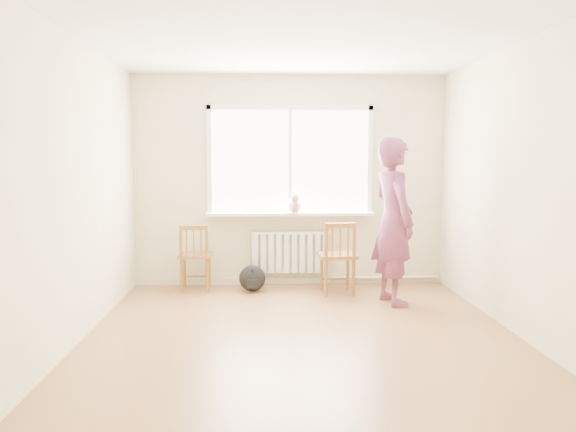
{
  "coord_description": "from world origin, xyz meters",
  "views": [
    {
      "loc": [
        -0.36,
        -4.99,
        1.64
      ],
      "look_at": [
        -0.07,
        1.2,
        1.0
      ],
      "focal_mm": 35.0,
      "sensor_mm": 36.0,
      "label": 1
    }
  ],
  "objects": [
    {
      "name": "windowsill",
      "position": [
        0.0,
        2.14,
        0.93
      ],
      "size": [
        2.15,
        0.22,
        0.04
      ],
      "primitive_type": "cube",
      "color": "white",
      "rests_on": "back_wall"
    },
    {
      "name": "heating_pipe",
      "position": [
        1.25,
        2.19,
        0.08
      ],
      "size": [
        1.4,
        0.04,
        0.04
      ],
      "primitive_type": "cylinder",
      "rotation": [
        0.0,
        1.57,
        0.0
      ],
      "color": "silver",
      "rests_on": "back_wall"
    },
    {
      "name": "chair_left",
      "position": [
        -1.19,
        1.89,
        0.42
      ],
      "size": [
        0.42,
        0.4,
        0.83
      ],
      "rotation": [
        0.0,
        0.0,
        3.16
      ],
      "color": "olive",
      "rests_on": "floor"
    },
    {
      "name": "floor",
      "position": [
        0.0,
        0.0,
        0.0
      ],
      "size": [
        4.5,
        4.5,
        0.0
      ],
      "primitive_type": "plane",
      "color": "olive",
      "rests_on": "ground"
    },
    {
      "name": "cat",
      "position": [
        0.05,
        2.05,
        1.06
      ],
      "size": [
        0.19,
        0.42,
        0.28
      ],
      "rotation": [
        0.0,
        0.0,
        0.02
      ],
      "color": "beige",
      "rests_on": "windowsill"
    },
    {
      "name": "backpack",
      "position": [
        -0.49,
        1.83,
        0.16
      ],
      "size": [
        0.33,
        0.25,
        0.33
      ],
      "primitive_type": "ellipsoid",
      "rotation": [
        0.0,
        0.0,
        0.02
      ],
      "color": "black",
      "rests_on": "floor"
    },
    {
      "name": "baseboard",
      "position": [
        0.0,
        2.23,
        0.04
      ],
      "size": [
        4.0,
        0.03,
        0.08
      ],
      "primitive_type": "cube",
      "color": "beige",
      "rests_on": "ground"
    },
    {
      "name": "radiator",
      "position": [
        0.0,
        2.16,
        0.44
      ],
      "size": [
        1.0,
        0.12,
        0.55
      ],
      "color": "white",
      "rests_on": "back_wall"
    },
    {
      "name": "ceiling",
      "position": [
        0.0,
        0.0,
        2.7
      ],
      "size": [
        4.5,
        4.5,
        0.0
      ],
      "primitive_type": "plane",
      "rotation": [
        3.14,
        0.0,
        0.0
      ],
      "color": "white",
      "rests_on": "back_wall"
    },
    {
      "name": "back_wall",
      "position": [
        0.0,
        2.25,
        1.35
      ],
      "size": [
        4.0,
        0.01,
        2.7
      ],
      "primitive_type": "cube",
      "color": "beige",
      "rests_on": "ground"
    },
    {
      "name": "window",
      "position": [
        0.0,
        2.22,
        1.66
      ],
      "size": [
        2.12,
        0.05,
        1.42
      ],
      "color": "white",
      "rests_on": "back_wall"
    },
    {
      "name": "person",
      "position": [
        1.11,
        1.19,
        0.94
      ],
      "size": [
        0.6,
        0.77,
        1.87
      ],
      "primitive_type": "imported",
      "rotation": [
        0.0,
        0.0,
        1.81
      ],
      "color": "#C8425B",
      "rests_on": "floor"
    },
    {
      "name": "chair_right",
      "position": [
        0.55,
        1.62,
        0.45
      ],
      "size": [
        0.46,
        0.44,
        0.89
      ],
      "rotation": [
        0.0,
        0.0,
        3.19
      ],
      "color": "olive",
      "rests_on": "floor"
    }
  ]
}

